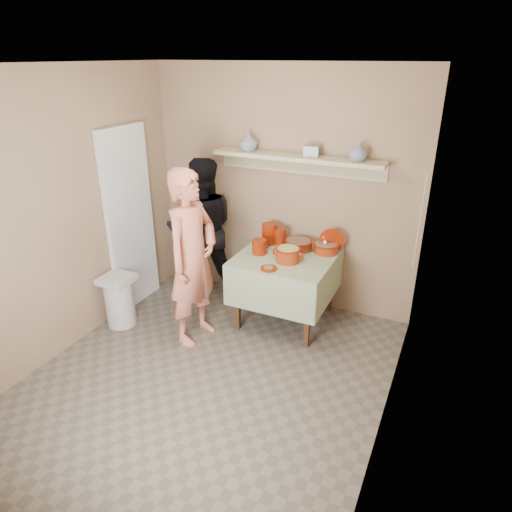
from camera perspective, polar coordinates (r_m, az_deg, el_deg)
The scene contains 22 objects.
ground at distance 4.21m, azimuth -6.39°, elevation -15.41°, with size 3.50×3.50×0.00m, color #62584D.
tile_panel at distance 5.18m, azimuth -15.46°, elevation 4.36°, with size 0.06×0.70×2.00m, color silver.
plate_stack_a at distance 4.97m, azimuth 1.69°, elevation 2.82°, with size 0.16×0.16×0.22m, color #701605.
plate_stack_b at distance 4.96m, azimuth 2.96°, elevation 2.51°, with size 0.15×0.15×0.18m, color #701605.
bowl_stack at distance 4.71m, azimuth 0.41°, elevation 1.16°, with size 0.15×0.15×0.15m, color #701605.
empty_bowl at distance 4.90m, azimuth 0.75°, elevation 1.46°, with size 0.16×0.16×0.05m, color #701605.
propped_lid at distance 4.81m, azimuth 9.40°, elevation 1.90°, with size 0.26×0.26×0.02m, color #701605.
vase_right at distance 4.54m, azimuth 12.64°, elevation 12.63°, with size 0.18×0.18×0.18m, color navy.
vase_left at distance 4.92m, azimuth -0.96°, elevation 14.12°, with size 0.19×0.19×0.20m, color navy.
ceramic_box at distance 4.68m, azimuth 6.95°, elevation 12.87°, with size 0.15×0.11×0.11m, color navy.
person_cook at distance 4.39m, azimuth -7.95°, elevation -0.30°, with size 0.64×0.42×1.75m, color #D6745C.
person_helper at distance 5.25m, azimuth -6.75°, elevation 3.29°, with size 0.80×0.62×1.65m, color black.
room_shell at distance 3.43m, azimuth -7.62°, elevation 5.92°, with size 3.04×3.54×2.62m.
serving_table at distance 4.75m, azimuth 3.79°, elevation -1.25°, with size 0.97×0.97×0.76m.
cazuela_meat_a at distance 4.85m, azimuth 5.34°, elevation 1.52°, with size 0.30×0.30×0.10m.
cazuela_meat_b at distance 4.80m, azimuth 8.73°, elevation 1.12°, with size 0.28×0.28×0.10m.
ladle at distance 4.78m, azimuth 8.66°, elevation 1.69°, with size 0.08×0.26×0.19m.
cazuela_rice at distance 4.54m, azimuth 4.01°, elevation 0.32°, with size 0.33×0.25×0.14m.
front_plate at distance 4.39m, azimuth 1.59°, elevation -1.55°, with size 0.16×0.16×0.03m.
wall_shelf at distance 4.77m, azimuth 5.23°, elevation 11.91°, with size 1.80×0.25×0.21m.
trash_bin at distance 5.04m, azimuth -16.68°, elevation -5.31°, with size 0.32×0.32×0.56m.
electrical_cord at distance 4.46m, azimuth 19.77°, elevation 4.08°, with size 0.01×0.05×0.90m.
Camera 1 is at (1.77, -2.74, 2.66)m, focal length 32.00 mm.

